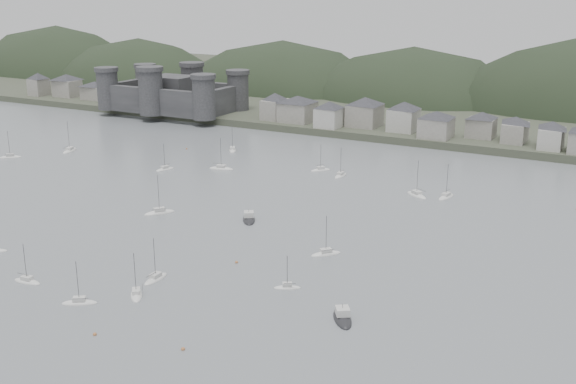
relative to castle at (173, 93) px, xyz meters
The scene contains 10 objects.
ground 216.45m from the castle, 56.28° to the right, with size 900.00×900.00×0.00m, color slate.
far_shore_land 166.61m from the castle, 43.83° to the left, with size 900.00×250.00×3.00m, color #383D2D.
forested_ridge 155.26m from the castle, 35.67° to the left, with size 851.55×103.94×102.57m.
castle is the anchor object (origin of this frame).
waterfront_town 170.64m from the castle, ahead, with size 451.48×28.46×12.92m.
sailboat_lead 107.45m from the castle, 43.74° to the right, with size 8.96×4.72×11.70m.
moored_fleet 162.03m from the castle, 44.28° to the right, with size 244.60×140.11×13.79m.
motor_launch_near 223.02m from the castle, 44.33° to the right, with size 7.65×9.15×4.11m.
motor_launch_far 162.29m from the castle, 45.35° to the right, with size 7.69×9.33×4.14m.
mooring_buoys 177.15m from the castle, 44.72° to the right, with size 141.40×128.06×0.70m.
Camera 1 is at (86.68, -83.89, 59.73)m, focal length 43.28 mm.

